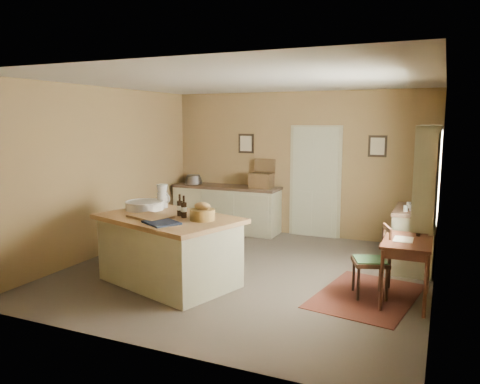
% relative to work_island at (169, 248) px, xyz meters
% --- Properties ---
extents(ground, '(5.00, 5.00, 0.00)m').
position_rel_work_island_xyz_m(ground, '(0.76, 0.84, -0.48)').
color(ground, '#62554B').
rests_on(ground, ground).
extents(wall_back, '(5.00, 0.10, 2.70)m').
position_rel_work_island_xyz_m(wall_back, '(0.76, 3.34, 0.87)').
color(wall_back, olive).
rests_on(wall_back, ground).
extents(wall_front, '(5.00, 0.10, 2.70)m').
position_rel_work_island_xyz_m(wall_front, '(0.76, -1.66, 0.87)').
color(wall_front, olive).
rests_on(wall_front, ground).
extents(wall_left, '(0.10, 5.00, 2.70)m').
position_rel_work_island_xyz_m(wall_left, '(-1.74, 0.84, 0.87)').
color(wall_left, olive).
rests_on(wall_left, ground).
extents(wall_right, '(0.10, 5.00, 2.70)m').
position_rel_work_island_xyz_m(wall_right, '(3.26, 0.84, 0.87)').
color(wall_right, olive).
rests_on(wall_right, ground).
extents(ceiling, '(5.00, 5.00, 0.00)m').
position_rel_work_island_xyz_m(ceiling, '(0.76, 0.84, 2.22)').
color(ceiling, silver).
rests_on(ceiling, wall_back).
extents(door, '(0.97, 0.06, 2.11)m').
position_rel_work_island_xyz_m(door, '(1.11, 3.31, 0.57)').
color(door, beige).
rests_on(door, ground).
extents(framed_prints, '(2.82, 0.02, 0.38)m').
position_rel_work_island_xyz_m(framed_prints, '(0.96, 3.31, 1.24)').
color(framed_prints, black).
rests_on(framed_prints, ground).
extents(window, '(0.25, 1.99, 1.12)m').
position_rel_work_island_xyz_m(window, '(3.19, 0.64, 1.07)').
color(window, '#BAB791').
rests_on(window, ground).
extents(work_island, '(2.12, 1.70, 1.20)m').
position_rel_work_island_xyz_m(work_island, '(0.00, 0.00, 0.00)').
color(work_island, '#BAB791').
rests_on(work_island, ground).
extents(sideboard, '(2.14, 0.61, 1.18)m').
position_rel_work_island_xyz_m(sideboard, '(-0.58, 3.04, -0.00)').
color(sideboard, '#BAB791').
rests_on(sideboard, ground).
extents(rug, '(1.34, 1.76, 0.01)m').
position_rel_work_island_xyz_m(rug, '(2.51, 0.56, -0.48)').
color(rug, '#52221A').
rests_on(rug, ground).
extents(writing_desk, '(0.55, 0.89, 0.82)m').
position_rel_work_island_xyz_m(writing_desk, '(2.96, 0.56, 0.19)').
color(writing_desk, '#391C13').
rests_on(writing_desk, ground).
extents(desk_chair, '(0.52, 0.52, 0.88)m').
position_rel_work_island_xyz_m(desk_chair, '(2.54, 0.57, -0.04)').
color(desk_chair, black).
rests_on(desk_chair, ground).
extents(right_cabinet, '(0.58, 1.04, 0.99)m').
position_rel_work_island_xyz_m(right_cabinet, '(2.96, 1.96, -0.02)').
color(right_cabinet, '#BAB791').
rests_on(right_cabinet, ground).
extents(shelving_unit, '(0.33, 0.87, 1.94)m').
position_rel_work_island_xyz_m(shelving_unit, '(3.11, 2.84, 0.49)').
color(shelving_unit, black).
rests_on(shelving_unit, ground).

